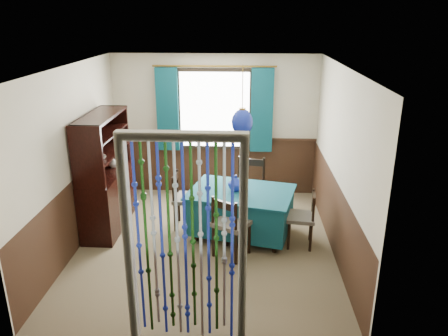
# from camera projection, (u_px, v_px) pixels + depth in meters

# --- Properties ---
(floor) EXTENTS (4.00, 4.00, 0.00)m
(floor) POSITION_uv_depth(u_px,v_px,m) (206.00, 244.00, 6.28)
(floor) COLOR brown
(floor) RESTS_ON ground
(ceiling) EXTENTS (4.00, 4.00, 0.00)m
(ceiling) POSITION_uv_depth(u_px,v_px,m) (203.00, 67.00, 5.44)
(ceiling) COLOR silver
(ceiling) RESTS_ON ground
(wall_back) EXTENTS (3.60, 0.00, 3.60)m
(wall_back) POSITION_uv_depth(u_px,v_px,m) (215.00, 126.00, 7.74)
(wall_back) COLOR beige
(wall_back) RESTS_ON ground
(wall_front) EXTENTS (3.60, 0.00, 3.60)m
(wall_front) POSITION_uv_depth(u_px,v_px,m) (184.00, 232.00, 3.98)
(wall_front) COLOR beige
(wall_front) RESTS_ON ground
(wall_left) EXTENTS (0.00, 4.00, 4.00)m
(wall_left) POSITION_uv_depth(u_px,v_px,m) (73.00, 160.00, 5.95)
(wall_left) COLOR beige
(wall_left) RESTS_ON ground
(wall_right) EXTENTS (0.00, 4.00, 4.00)m
(wall_right) POSITION_uv_depth(u_px,v_px,m) (340.00, 164.00, 5.77)
(wall_right) COLOR beige
(wall_right) RESTS_ON ground
(wainscot_back) EXTENTS (3.60, 0.00, 3.60)m
(wainscot_back) POSITION_uv_depth(u_px,v_px,m) (215.00, 166.00, 7.98)
(wainscot_back) COLOR #372115
(wainscot_back) RESTS_ON ground
(wainscot_front) EXTENTS (3.60, 0.00, 3.60)m
(wainscot_front) POSITION_uv_depth(u_px,v_px,m) (186.00, 300.00, 4.24)
(wainscot_front) COLOR #372115
(wainscot_front) RESTS_ON ground
(wainscot_left) EXTENTS (0.00, 4.00, 4.00)m
(wainscot_left) POSITION_uv_depth(u_px,v_px,m) (80.00, 210.00, 6.20)
(wainscot_left) COLOR #372115
(wainscot_left) RESTS_ON ground
(wainscot_right) EXTENTS (0.00, 4.00, 4.00)m
(wainscot_right) POSITION_uv_depth(u_px,v_px,m) (334.00, 215.00, 6.02)
(wainscot_right) COLOR #372115
(wainscot_right) RESTS_ON ground
(window) EXTENTS (1.32, 0.12, 1.42)m
(window) POSITION_uv_depth(u_px,v_px,m) (215.00, 110.00, 7.60)
(window) COLOR black
(window) RESTS_ON wall_back
(doorway) EXTENTS (1.16, 0.12, 2.18)m
(doorway) POSITION_uv_depth(u_px,v_px,m) (185.00, 248.00, 4.10)
(doorway) COLOR silver
(doorway) RESTS_ON ground
(dining_table) EXTENTS (1.67, 1.34, 0.71)m
(dining_table) POSITION_uv_depth(u_px,v_px,m) (241.00, 210.00, 6.40)
(dining_table) COLOR #104552
(dining_table) RESTS_ON floor
(chair_near) EXTENTS (0.59, 0.59, 0.89)m
(chair_near) POSITION_uv_depth(u_px,v_px,m) (230.00, 224.00, 5.83)
(chair_near) COLOR black
(chair_near) RESTS_ON floor
(chair_far) EXTENTS (0.55, 0.53, 0.96)m
(chair_far) POSITION_uv_depth(u_px,v_px,m) (250.00, 187.00, 6.97)
(chair_far) COLOR black
(chair_far) RESTS_ON floor
(chair_left) EXTENTS (0.42, 0.44, 0.87)m
(chair_left) POSITION_uv_depth(u_px,v_px,m) (185.00, 199.00, 6.66)
(chair_left) COLOR black
(chair_left) RESTS_ON floor
(chair_right) EXTENTS (0.43, 0.44, 0.81)m
(chair_right) POSITION_uv_depth(u_px,v_px,m) (303.00, 217.00, 6.12)
(chair_right) COLOR black
(chair_right) RESTS_ON floor
(sideboard) EXTENTS (0.48, 1.36, 1.77)m
(sideboard) POSITION_uv_depth(u_px,v_px,m) (107.00, 190.00, 6.61)
(sideboard) COLOR black
(sideboard) RESTS_ON floor
(pendant_lamp) EXTENTS (0.30, 0.30, 0.96)m
(pendant_lamp) POSITION_uv_depth(u_px,v_px,m) (242.00, 122.00, 5.97)
(pendant_lamp) COLOR olive
(pendant_lamp) RESTS_ON ceiling
(vase_table) EXTENTS (0.27, 0.27, 0.21)m
(vase_table) POSITION_uv_depth(u_px,v_px,m) (236.00, 183.00, 6.31)
(vase_table) COLOR navy
(vase_table) RESTS_ON dining_table
(bowl_shelf) EXTENTS (0.27, 0.27, 0.05)m
(bowl_shelf) POSITION_uv_depth(u_px,v_px,m) (99.00, 158.00, 6.08)
(bowl_shelf) COLOR beige
(bowl_shelf) RESTS_ON sideboard
(vase_sideboard) EXTENTS (0.18, 0.18, 0.17)m
(vase_sideboard) POSITION_uv_depth(u_px,v_px,m) (114.00, 162.00, 6.74)
(vase_sideboard) COLOR beige
(vase_sideboard) RESTS_ON sideboard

